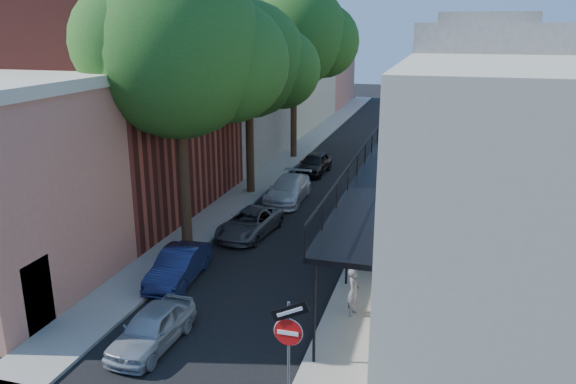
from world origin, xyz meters
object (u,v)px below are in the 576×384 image
Objects in this scene: pedestrian at (354,292)px; parked_car_b at (179,266)px; parked_car_a at (152,328)px; oak_far at (301,36)px; parked_car_d at (288,189)px; oak_mid at (257,63)px; oak_near at (191,53)px; sign_post at (289,337)px; parked_car_c at (250,223)px; parked_car_e at (314,163)px.

parked_car_b is at bearing 85.74° from pedestrian.
parked_car_a is 6.19m from pedestrian.
parked_car_d is (1.94, -10.09, -7.61)m from oak_far.
oak_mid is 2.30× the size of parked_car_d.
pedestrian is at bearing 33.89° from parked_car_a.
oak_near is 17.01m from oak_far.
parked_car_d is at bearing 105.77° from sign_post.
oak_near is 2.85× the size of parked_car_c.
parked_car_a is 0.76× the size of parked_car_d.
oak_far is at bearing 89.59° from oak_mid.
parked_car_b is 10.44m from parked_car_d.
sign_post is 19.14m from oak_mid.
sign_post is at bearing -69.14° from oak_mid.
oak_far reaches higher than sign_post.
sign_post is at bearing -76.09° from oak_far.
oak_far reaches higher than parked_car_e.
oak_mid is 9.12m from oak_far.
parked_car_c is at bearing -93.57° from parked_car_d.
pedestrian is (6.50, -0.93, 0.30)m from parked_car_b.
parked_car_a is at bearing 124.92° from pedestrian.
parked_car_b is at bearing -85.90° from oak_mid.
pedestrian is (5.30, -17.26, 0.25)m from parked_car_e.
parked_car_e is at bearing 89.30° from parked_car_d.
parked_car_c is at bearing -83.83° from oak_far.
oak_far reaches higher than parked_car_c.
oak_far is at bearing 118.35° from parked_car_e.
parked_car_a is 4.29m from parked_car_b.
parked_car_d is 2.84× the size of pedestrian.
oak_mid is (-6.58, 17.26, 5.02)m from sign_post.
oak_far is at bearing 22.58° from pedestrian.
parked_car_e is (0.30, 11.22, 0.10)m from parked_car_c.
oak_mid is 0.86× the size of oak_far.
oak_near is at bearing -89.63° from oak_mid.
parked_car_e is (2.02, 4.91, -6.40)m from oak_mid.
oak_mid is at bearing -90.41° from oak_far.
oak_near reaches higher than parked_car_b.
oak_far reaches higher than parked_car_a.
sign_post reaches higher than pedestrian.
parked_car_e is (-4.56, 22.17, -1.38)m from sign_post.
parked_car_e is at bearing 101.62° from sign_post.
pedestrian reaches higher than parked_car_b.
oak_mid is at bearing 90.37° from oak_near.
oak_far reaches higher than parked_car_b.
parked_car_c is (-0.30, 9.23, -0.02)m from parked_car_a.
oak_far is (0.01, 17.01, 0.38)m from oak_near.
parked_car_a is (1.97, -7.57, -7.30)m from oak_near.
parked_car_a is 0.84× the size of parked_car_c.
oak_far is 2.68× the size of parked_car_d.
parked_car_b is at bearing -91.21° from parked_car_e.
oak_mid is at bearing 34.50° from pedestrian.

